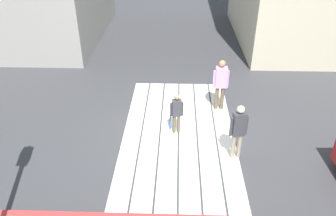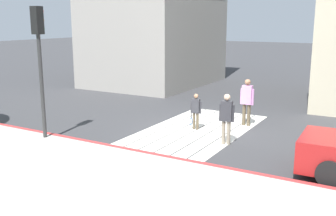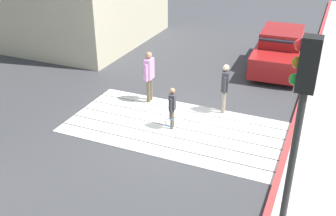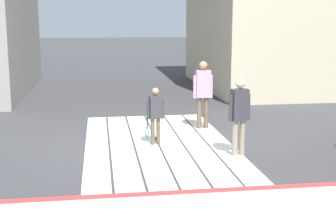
% 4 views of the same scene
% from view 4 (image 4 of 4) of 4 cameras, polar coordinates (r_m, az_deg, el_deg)
% --- Properties ---
extents(ground_plane, '(120.00, 120.00, 0.00)m').
position_cam_4_polar(ground_plane, '(10.62, -1.12, -4.52)').
color(ground_plane, '#38383A').
extents(crosswalk_stripes, '(6.40, 3.25, 0.01)m').
position_cam_4_polar(crosswalk_stripes, '(10.62, -1.12, -4.49)').
color(crosswalk_stripes, silver).
rests_on(crosswalk_stripes, ground).
extents(curb_painted, '(0.16, 40.00, 0.13)m').
position_cam_4_polar(curb_painted, '(7.55, 2.04, -10.50)').
color(curb_painted, '#BC3333').
rests_on(curb_painted, ground).
extents(pedestrian_adult_lead, '(0.23, 0.51, 1.74)m').
position_cam_4_polar(pedestrian_adult_lead, '(12.04, 4.24, 2.21)').
color(pedestrian_adult_lead, brown).
rests_on(pedestrian_adult_lead, ground).
extents(pedestrian_adult_trailing, '(0.26, 0.47, 1.61)m').
position_cam_4_polar(pedestrian_adult_trailing, '(9.72, 8.60, -0.40)').
color(pedestrian_adult_trailing, gray).
rests_on(pedestrian_adult_trailing, ground).
extents(pedestrian_child_with_racket, '(0.28, 0.41, 1.29)m').
position_cam_4_polar(pedestrian_child_with_racket, '(10.49, -1.58, -0.62)').
color(pedestrian_child_with_racket, brown).
rests_on(pedestrian_child_with_racket, ground).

